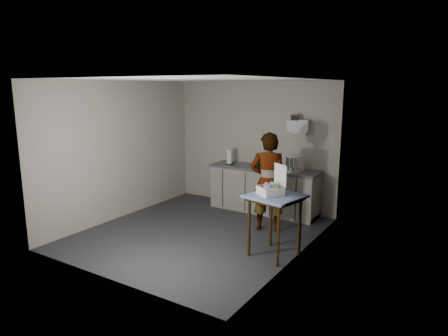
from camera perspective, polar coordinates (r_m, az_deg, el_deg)
The scene contains 15 objects.
ground at distance 7.01m, azimuth -3.64°, elevation -9.25°, with size 4.00×4.00×0.00m, color #28282D.
wall_back at distance 8.34m, azimuth 4.25°, elevation 3.32°, with size 3.60×0.02×2.60m, color beige.
wall_right at distance 5.82m, azimuth 10.67°, elevation -0.43°, with size 0.02×4.00×2.60m, color beige.
wall_left at distance 7.84m, azimuth -14.47°, elevation 2.46°, with size 0.02×4.00×2.60m, color beige.
ceiling at distance 6.56m, azimuth -3.94°, elevation 12.46°, with size 3.60×4.00×0.01m, color white.
kitchen_counter at distance 8.08m, azimuth 5.71°, elevation -3.29°, with size 2.24×0.62×0.91m.
wall_shelf at distance 7.81m, azimuth 10.59°, elevation 5.90°, with size 0.42×0.18×0.37m.
side_table at distance 5.91m, azimuth 7.31°, elevation -5.00°, with size 0.86×0.86×0.94m.
standing_man at distance 6.95m, azimuth 6.32°, elevation -2.01°, with size 0.63×0.42×1.74m, color #B2A593.
soap_bottle at distance 7.91m, azimuth 4.62°, elevation 1.03°, with size 0.11×0.11×0.28m, color black.
soda_can at distance 7.91m, azimuth 6.17°, elevation 0.42°, with size 0.07×0.07×0.12m, color red.
dark_bottle at distance 8.08m, azimuth 5.01°, elevation 1.17°, with size 0.08×0.08×0.26m, color black.
paper_towel at distance 8.25m, azimuth 0.79°, elevation 1.53°, with size 0.17×0.17×0.30m.
dish_rack at distance 7.75m, azimuth 9.69°, elevation 0.13°, with size 0.41×0.31×0.29m.
bakery_box at distance 5.87m, azimuth 6.81°, elevation -2.87°, with size 0.44×0.45×0.44m.
Camera 1 is at (3.85, -5.31, 2.49)m, focal length 32.00 mm.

